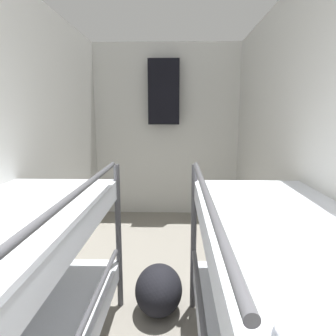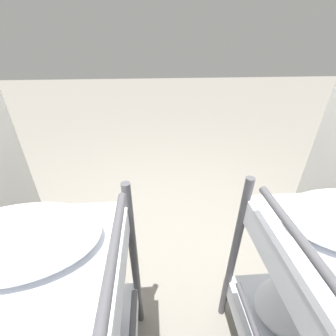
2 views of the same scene
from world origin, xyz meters
name	(u,v)px [view 1 (image 1 of 2)]	position (x,y,z in m)	size (l,w,h in m)	color
wall_left	(4,150)	(-1.09, 2.34, 1.26)	(0.06, 4.80, 2.51)	silver
wall_right	(310,151)	(1.09, 2.34, 1.26)	(0.06, 4.80, 2.51)	silver
wall_back	(167,131)	(0.00, 4.71, 1.26)	(2.24, 0.06, 2.51)	silver
bunk_stack_right_near	(293,317)	(0.67, 1.41, 0.64)	(0.79, 1.86, 1.18)	#4C4C51
duffel_bag	(159,289)	(0.02, 2.33, 0.18)	(0.36, 0.46, 0.36)	black
hanging_coat	(164,92)	(-0.03, 4.56, 1.81)	(0.44, 0.12, 0.90)	black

